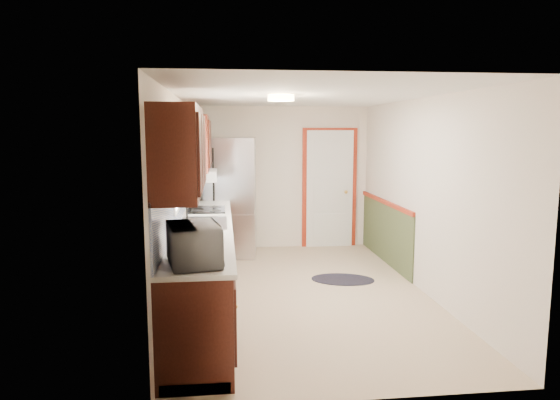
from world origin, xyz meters
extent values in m
cube|color=tan|center=(0.00, 0.00, 0.00)|extent=(3.20, 5.20, 0.12)
cube|color=white|center=(0.00, 0.00, 2.40)|extent=(3.20, 5.20, 0.12)
cube|color=silver|center=(0.00, 2.50, 1.20)|extent=(3.20, 0.10, 2.40)
cube|color=silver|center=(0.00, -2.50, 1.20)|extent=(3.20, 0.10, 2.40)
cube|color=silver|center=(-1.50, 0.00, 1.20)|extent=(0.10, 5.20, 2.40)
cube|color=silver|center=(1.50, 0.00, 1.20)|extent=(0.10, 5.20, 2.40)
cube|color=#37130C|center=(-1.20, -0.30, 0.45)|extent=(0.60, 4.00, 0.90)
cube|color=silver|center=(-1.19, -0.30, 0.92)|extent=(0.63, 4.00, 0.04)
cube|color=#597FD9|center=(-1.49, -0.30, 1.22)|extent=(0.02, 4.00, 0.55)
cube|color=#37130C|center=(-1.32, -1.60, 1.83)|extent=(0.35, 1.40, 0.75)
cube|color=#37130C|center=(-1.32, 1.10, 1.83)|extent=(0.35, 1.20, 0.75)
cube|color=white|center=(-1.49, -0.20, 1.62)|extent=(0.02, 1.00, 0.90)
cube|color=#C54C24|center=(-1.44, -0.20, 1.97)|extent=(0.05, 1.12, 0.24)
cube|color=#B7B7BC|center=(-1.19, -0.20, 0.95)|extent=(0.52, 0.82, 0.02)
cube|color=white|center=(-1.27, 1.15, 1.38)|extent=(0.45, 0.60, 0.15)
cube|color=maroon|center=(0.85, 2.47, 1.00)|extent=(0.94, 0.05, 2.08)
cube|color=white|center=(0.85, 2.44, 1.00)|extent=(0.80, 0.04, 2.00)
cube|color=#404C2B|center=(1.49, 1.35, 0.45)|extent=(0.02, 2.30, 0.90)
cube|color=maroon|center=(1.48, 1.35, 0.92)|extent=(0.04, 2.30, 0.06)
cylinder|color=#FFD88C|center=(-0.30, -0.20, 2.36)|extent=(0.30, 0.30, 0.06)
imported|color=white|center=(-1.20, -1.95, 1.14)|extent=(0.43, 0.63, 0.39)
cube|color=#B7B7BC|center=(-0.85, 2.05, 0.94)|extent=(0.86, 0.81, 1.88)
cylinder|color=black|center=(-1.11, 1.64, 0.85)|extent=(0.02, 0.02, 1.32)
ellipsoid|color=black|center=(0.62, 0.48, 0.01)|extent=(0.95, 0.73, 0.01)
cube|color=black|center=(-1.19, 0.75, 0.95)|extent=(0.49, 0.59, 0.02)
camera|label=1|loc=(-0.96, -5.89, 2.00)|focal=32.00mm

